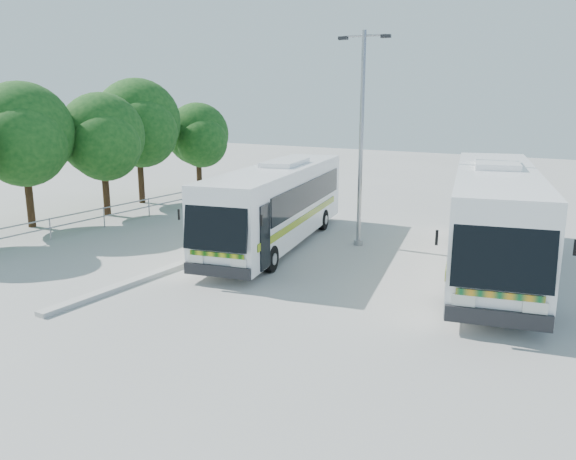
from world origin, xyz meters
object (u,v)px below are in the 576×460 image
Objects in this scene: tree_far_d at (139,122)px; coach_main at (277,203)px; coach_adjacent at (494,216)px; tree_far_e at (199,134)px; lamppost at (361,131)px; tree_far_b at (24,133)px; tree_far_c at (103,136)px.

tree_far_d is 0.60× the size of coach_main.
coach_adjacent is (20.93, -3.18, -2.80)m from tree_far_d.
coach_adjacent is at bearing -8.64° from tree_far_d.
tree_far_e is 21.74m from coach_adjacent.
tree_far_d is 0.84× the size of lamppost.
tree_far_b reaches higher than coach_main.
tree_far_e is at bearing 88.17° from tree_far_b.
tree_far_c is at bearing 164.75° from coach_main.
coach_adjacent is at bearing 1.51° from tree_far_c.
tree_far_d reaches higher than tree_far_b.
tree_far_b is 1.07× the size of tree_far_c.
lamppost reaches higher than coach_adjacent.
lamppost reaches higher than tree_far_c.
coach_main is 4.60m from lamppost.
lamppost reaches higher than coach_main.
tree_far_c is 0.74× the size of lamppost.
tree_far_e is 0.44× the size of coach_adjacent.
tree_far_b is 4.01m from tree_far_c.
coach_main is at bearing -18.77° from tree_far_d.
tree_far_c is at bearing -72.17° from tree_far_d.
coach_main is at bearing -156.41° from lamppost.
lamppost is (15.31, -2.42, 0.03)m from tree_far_d.
coach_adjacent is (19.74, 0.52, -2.24)m from tree_far_c.
lamppost is at bearing 158.58° from coach_adjacent.
coach_adjacent is at bearing -20.77° from tree_far_e.
tree_far_b is at bearing -176.90° from coach_main.
lamppost reaches higher than tree_far_d.
tree_far_b is at bearing -102.91° from tree_far_c.
coach_adjacent is at bearing -6.09° from coach_main.
coach_main is at bearing 172.98° from coach_adjacent.
lamppost is (-5.62, 0.76, 2.83)m from coach_adjacent.
coach_main is 8.68m from coach_adjacent.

